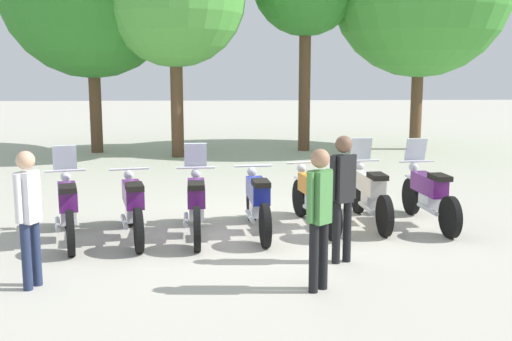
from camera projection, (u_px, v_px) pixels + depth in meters
name	position (u px, v px, depth m)	size (l,w,h in m)	color
ground_plane	(258.00, 232.00, 9.65)	(80.00, 80.00, 0.00)	#BCB7A8
motorcycle_0	(68.00, 206.00, 9.12)	(0.81, 2.14, 1.37)	black
motorcycle_1	(133.00, 205.00, 9.26)	(0.74, 2.16, 0.99)	black
motorcycle_2	(196.00, 203.00, 9.38)	(0.62, 2.19, 1.37)	black
motorcycle_3	(257.00, 201.00, 9.55)	(0.62, 2.19, 0.99)	black
motorcycle_4	(314.00, 196.00, 9.92)	(0.68, 2.17, 0.99)	black
motorcycle_5	(370.00, 193.00, 10.14)	(0.62, 2.19, 1.37)	black
motorcycle_6	(429.00, 194.00, 10.05)	(0.62, 2.19, 1.37)	black
person_0	(343.00, 189.00, 7.99)	(0.40, 0.29, 1.69)	black
person_1	(28.00, 209.00, 7.06)	(0.28, 0.40, 1.62)	#232D4C
person_2	(319.00, 209.00, 6.96)	(0.35, 0.32, 1.66)	black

